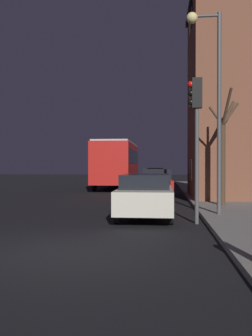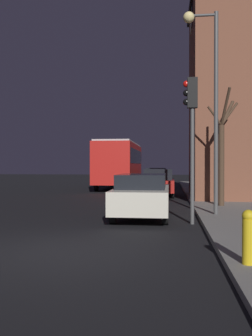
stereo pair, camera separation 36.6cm
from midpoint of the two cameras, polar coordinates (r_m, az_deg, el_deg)
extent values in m
plane|color=black|center=(7.99, -10.25, -12.40)|extent=(120.00, 120.00, 0.00)
cube|color=brown|center=(20.24, 14.09, 9.76)|extent=(3.29, 5.38, 9.82)
cube|color=black|center=(21.64, 14.12, 23.10)|extent=(3.53, 5.62, 0.30)
cube|color=#F2D172|center=(19.22, 9.40, -0.24)|extent=(0.03, 0.70, 1.10)
cube|color=black|center=(20.37, 9.18, -0.20)|extent=(0.03, 0.70, 1.10)
cube|color=#F2D172|center=(19.56, 9.42, 11.28)|extent=(0.03, 0.70, 1.10)
cube|color=#F2D172|center=(20.69, 9.20, 10.68)|extent=(0.03, 0.70, 1.10)
cube|color=black|center=(20.65, 9.44, 21.99)|extent=(0.03, 0.70, 1.10)
cube|color=#F2D172|center=(21.73, 9.21, 20.88)|extent=(0.03, 0.70, 1.10)
cylinder|color=#4C4C4C|center=(12.92, 13.22, 8.10)|extent=(0.14, 0.14, 6.72)
cylinder|color=#4C4C4C|center=(13.69, 11.24, 21.78)|extent=(0.90, 0.09, 0.09)
sphere|color=#F9E08C|center=(13.64, 9.21, 21.65)|extent=(0.38, 0.38, 0.38)
cylinder|color=#4C4C4C|center=(11.40, 9.83, 0.29)|extent=(0.12, 0.12, 3.48)
cube|color=black|center=(11.60, 9.85, 11.18)|extent=(0.30, 0.24, 0.90)
sphere|color=red|center=(11.64, 8.95, 12.50)|extent=(0.20, 0.20, 0.20)
sphere|color=black|center=(11.59, 8.95, 11.19)|extent=(0.20, 0.20, 0.20)
sphere|color=black|center=(11.54, 8.94, 9.87)|extent=(0.20, 0.20, 0.20)
cylinder|color=#473323|center=(15.57, 13.83, 0.40)|extent=(0.24, 0.24, 3.25)
cylinder|color=#473323|center=(16.05, 14.96, 7.92)|extent=(0.83, 0.72, 1.03)
cylinder|color=#473323|center=(15.56, 12.90, 7.71)|extent=(0.64, 0.30, 0.77)
cylinder|color=#473323|center=(15.34, 14.45, 8.98)|extent=(0.32, 0.96, 1.40)
cylinder|color=#473323|center=(16.04, 14.66, 8.05)|extent=(0.71, 0.76, 1.11)
cube|color=red|center=(28.10, -1.73, 0.71)|extent=(2.54, 9.49, 2.82)
cube|color=black|center=(28.11, -1.73, 1.74)|extent=(2.56, 8.73, 1.01)
cube|color=#B2B2B2|center=(28.15, -1.73, 3.70)|extent=(2.41, 9.02, 0.12)
cylinder|color=black|center=(31.08, 1.14, -1.91)|extent=(0.18, 0.96, 0.96)
cylinder|color=black|center=(31.35, -3.15, -1.89)|extent=(0.18, 0.96, 0.96)
cylinder|color=black|center=(24.94, 0.07, -2.50)|extent=(0.18, 0.96, 0.96)
cylinder|color=black|center=(25.27, -5.26, -2.46)|extent=(0.18, 0.96, 0.96)
cube|color=beige|center=(12.69, 2.22, -4.59)|extent=(1.75, 4.54, 0.71)
cube|color=black|center=(12.42, 2.16, -2.00)|extent=(1.54, 2.36, 0.46)
cylinder|color=black|center=(14.17, 5.74, -5.50)|extent=(0.18, 0.61, 0.61)
cylinder|color=black|center=(14.25, -0.60, -5.46)|extent=(0.18, 0.61, 0.61)
cylinder|color=black|center=(11.24, 5.81, -7.07)|extent=(0.18, 0.61, 0.61)
cylinder|color=black|center=(11.34, -2.20, -7.00)|extent=(0.18, 0.61, 0.61)
cube|color=#B21E19|center=(21.29, 4.32, -2.61)|extent=(1.74, 3.92, 0.65)
cube|color=black|center=(21.07, 4.31, -0.95)|extent=(1.53, 2.04, 0.59)
cylinder|color=black|center=(22.58, 6.37, -3.27)|extent=(0.18, 0.60, 0.60)
cylinder|color=black|center=(22.61, 2.41, -3.26)|extent=(0.18, 0.60, 0.60)
cylinder|color=black|center=(20.04, 6.48, -3.74)|extent=(0.18, 0.60, 0.60)
cylinder|color=black|center=(20.07, 2.01, -3.73)|extent=(0.18, 0.60, 0.60)
cube|color=olive|center=(29.66, 3.84, -1.74)|extent=(1.72, 4.18, 0.67)
cube|color=black|center=(29.43, 3.83, -0.55)|extent=(1.51, 2.17, 0.57)
cylinder|color=black|center=(31.02, 5.33, -2.26)|extent=(0.18, 0.58, 0.58)
cylinder|color=black|center=(31.06, 2.49, -2.26)|extent=(0.18, 0.58, 0.58)
cylinder|color=black|center=(28.30, 5.32, -2.53)|extent=(0.18, 0.58, 0.58)
cylinder|color=black|center=(28.35, 2.20, -2.52)|extent=(0.18, 0.58, 0.58)
camera|label=1|loc=(0.18, -90.57, 0.00)|focal=40.00mm
camera|label=2|loc=(0.18, 89.43, 0.00)|focal=40.00mm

